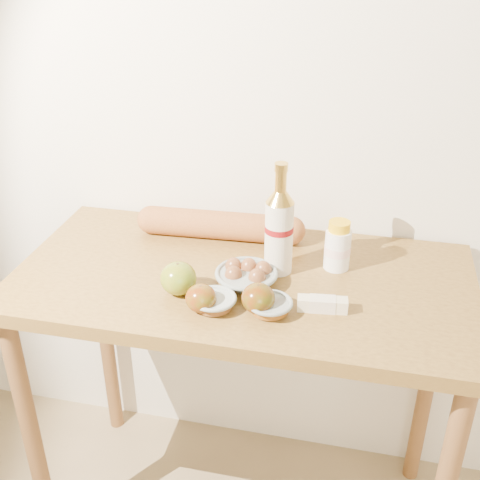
% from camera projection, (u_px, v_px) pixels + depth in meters
% --- Properties ---
extents(back_wall, '(3.50, 0.02, 2.60)m').
position_uv_depth(back_wall, '(268.00, 91.00, 1.67)').
color(back_wall, white).
rests_on(back_wall, ground).
extents(table, '(1.20, 0.60, 0.90)m').
position_uv_depth(table, '(242.00, 313.00, 1.64)').
color(table, olive).
rests_on(table, ground).
extents(bourbon_bottle, '(0.10, 0.10, 0.30)m').
position_uv_depth(bourbon_bottle, '(279.00, 229.00, 1.54)').
color(bourbon_bottle, beige).
rests_on(bourbon_bottle, table).
extents(cream_bottle, '(0.09, 0.09, 0.14)m').
position_uv_depth(cream_bottle, '(338.00, 247.00, 1.58)').
color(cream_bottle, white).
rests_on(cream_bottle, table).
extents(egg_bowl, '(0.16, 0.16, 0.06)m').
position_uv_depth(egg_bowl, '(247.00, 275.00, 1.53)').
color(egg_bowl, gray).
rests_on(egg_bowl, table).
extents(baguette, '(0.50, 0.11, 0.08)m').
position_uv_depth(baguette, '(220.00, 225.00, 1.74)').
color(baguette, '#BA7138').
rests_on(baguette, table).
extents(apple_yellowgreen, '(0.11, 0.11, 0.08)m').
position_uv_depth(apple_yellowgreen, '(178.00, 278.00, 1.48)').
color(apple_yellowgreen, olive).
rests_on(apple_yellowgreen, table).
extents(apple_redgreen_front, '(0.08, 0.08, 0.07)m').
position_uv_depth(apple_redgreen_front, '(201.00, 298.00, 1.42)').
color(apple_redgreen_front, '#91070A').
rests_on(apple_redgreen_front, table).
extents(apple_redgreen_right, '(0.09, 0.09, 0.07)m').
position_uv_depth(apple_redgreen_right, '(258.00, 298.00, 1.41)').
color(apple_redgreen_right, maroon).
rests_on(apple_redgreen_right, table).
extents(sugar_bowl, '(0.15, 0.15, 0.03)m').
position_uv_depth(sugar_bowl, '(214.00, 302.00, 1.44)').
color(sugar_bowl, '#909D98').
rests_on(sugar_bowl, table).
extents(syrup_bowl, '(0.13, 0.13, 0.03)m').
position_uv_depth(syrup_bowl, '(270.00, 306.00, 1.42)').
color(syrup_bowl, gray).
rests_on(syrup_bowl, table).
extents(butter_stick, '(0.12, 0.05, 0.04)m').
position_uv_depth(butter_stick, '(322.00, 304.00, 1.43)').
color(butter_stick, beige).
rests_on(butter_stick, table).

